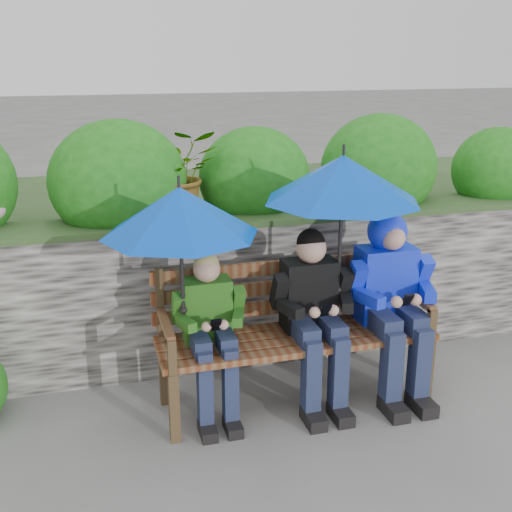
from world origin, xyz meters
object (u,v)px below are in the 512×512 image
object	(u,v)px
umbrella_right	(343,179)
boy_right	(391,290)
park_bench	(293,323)
umbrella_left	(180,211)
boy_middle	(314,310)
boy_left	(210,326)

from	to	relation	value
umbrella_right	boy_right	bearing A→B (deg)	-2.66
umbrella_right	park_bench	bearing A→B (deg)	169.06
park_bench	boy_right	bearing A→B (deg)	-6.30
umbrella_left	umbrella_right	world-z (taller)	umbrella_right
park_bench	boy_middle	xyz separation A→B (m)	(0.11, -0.07, 0.11)
park_bench	umbrella_right	world-z (taller)	umbrella_right
umbrella_left	boy_left	bearing A→B (deg)	5.02
park_bench	boy_middle	size ratio (longest dim) A/B	1.54
boy_left	umbrella_left	distance (m)	0.71
park_bench	boy_left	distance (m)	0.53
park_bench	boy_right	size ratio (longest dim) A/B	1.45
boy_right	boy_left	bearing A→B (deg)	179.87
boy_middle	boy_right	world-z (taller)	boy_right
boy_left	umbrella_right	bearing A→B (deg)	0.98
park_bench	boy_middle	world-z (taller)	boy_middle
boy_left	umbrella_left	xyz separation A→B (m)	(-0.15, -0.01, 0.69)
park_bench	boy_middle	distance (m)	0.17
park_bench	boy_left	bearing A→B (deg)	-172.89
park_bench	boy_right	distance (m)	0.64
park_bench	boy_right	world-z (taller)	boy_right
umbrella_right	boy_middle	bearing A→B (deg)	-171.90
boy_middle	umbrella_right	distance (m)	0.79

